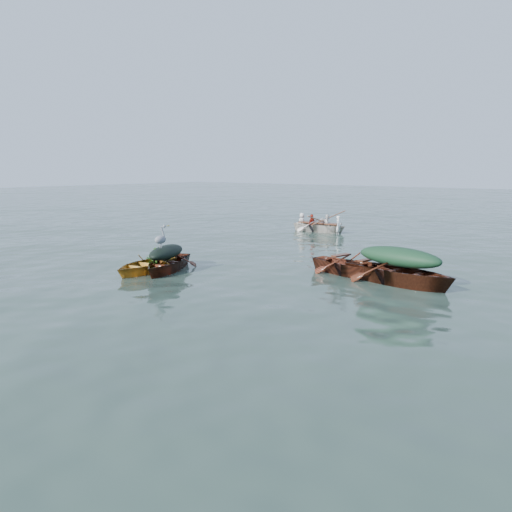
{
  "coord_description": "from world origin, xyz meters",
  "views": [
    {
      "loc": [
        9.25,
        -9.08,
        3.07
      ],
      "look_at": [
        0.2,
        2.22,
        0.5
      ],
      "focal_mm": 35.0,
      "sensor_mm": 36.0,
      "label": 1
    }
  ],
  "objects_px": {
    "heron": "(161,245)",
    "rowed_boat": "(319,232)",
    "yellow_dinghy": "(146,272)",
    "open_wooden_boat": "(353,276)",
    "green_tarp_boat": "(398,284)",
    "dark_covered_boat": "(167,271)"
  },
  "relations": [
    {
      "from": "rowed_boat",
      "to": "heron",
      "type": "xyz_separation_m",
      "value": [
        1.43,
        -11.16,
        0.86
      ]
    },
    {
      "from": "heron",
      "to": "rowed_boat",
      "type": "bearing_deg",
      "value": 86.52
    },
    {
      "from": "yellow_dinghy",
      "to": "open_wooden_boat",
      "type": "xyz_separation_m",
      "value": [
        5.09,
        3.39,
        0.0
      ]
    },
    {
      "from": "yellow_dinghy",
      "to": "rowed_boat",
      "type": "bearing_deg",
      "value": 83.77
    },
    {
      "from": "rowed_boat",
      "to": "yellow_dinghy",
      "type": "bearing_deg",
      "value": -176.67
    },
    {
      "from": "yellow_dinghy",
      "to": "rowed_boat",
      "type": "relative_size",
      "value": 0.78
    },
    {
      "from": "green_tarp_boat",
      "to": "yellow_dinghy",
      "type": "bearing_deg",
      "value": 124.44
    },
    {
      "from": "open_wooden_boat",
      "to": "rowed_boat",
      "type": "relative_size",
      "value": 1.03
    },
    {
      "from": "open_wooden_boat",
      "to": "heron",
      "type": "bearing_deg",
      "value": 137.09
    },
    {
      "from": "dark_covered_boat",
      "to": "heron",
      "type": "xyz_separation_m",
      "value": [
        0.14,
        -0.33,
        0.86
      ]
    },
    {
      "from": "green_tarp_boat",
      "to": "open_wooden_boat",
      "type": "distance_m",
      "value": 1.45
    },
    {
      "from": "dark_covered_boat",
      "to": "rowed_boat",
      "type": "distance_m",
      "value": 10.9
    },
    {
      "from": "yellow_dinghy",
      "to": "green_tarp_boat",
      "type": "relative_size",
      "value": 0.69
    },
    {
      "from": "dark_covered_boat",
      "to": "open_wooden_boat",
      "type": "height_order",
      "value": "open_wooden_boat"
    },
    {
      "from": "dark_covered_boat",
      "to": "heron",
      "type": "distance_m",
      "value": 0.93
    },
    {
      "from": "dark_covered_boat",
      "to": "green_tarp_boat",
      "type": "bearing_deg",
      "value": -2.03
    },
    {
      "from": "dark_covered_boat",
      "to": "rowed_boat",
      "type": "xyz_separation_m",
      "value": [
        -1.29,
        10.83,
        0.0
      ]
    },
    {
      "from": "rowed_boat",
      "to": "heron",
      "type": "relative_size",
      "value": 4.18
    },
    {
      "from": "green_tarp_boat",
      "to": "heron",
      "type": "relative_size",
      "value": 4.75
    },
    {
      "from": "yellow_dinghy",
      "to": "dark_covered_boat",
      "type": "bearing_deg",
      "value": 40.43
    },
    {
      "from": "yellow_dinghy",
      "to": "dark_covered_boat",
      "type": "height_order",
      "value": "dark_covered_boat"
    },
    {
      "from": "yellow_dinghy",
      "to": "rowed_boat",
      "type": "height_order",
      "value": "rowed_boat"
    }
  ]
}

